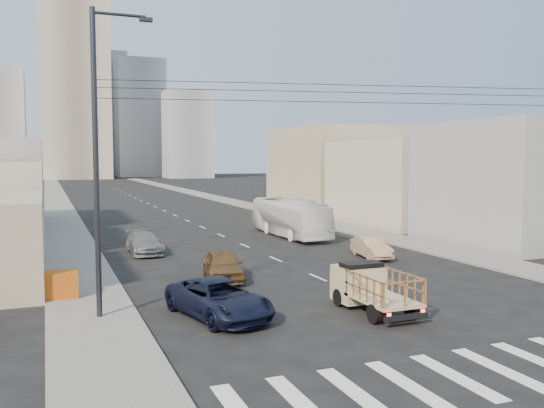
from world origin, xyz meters
TOP-DOWN VIEW (x-y plane):
  - ground at (0.00, 0.00)m, footprint 420.00×420.00m
  - sidewalk_left at (-11.75, 70.00)m, footprint 3.50×180.00m
  - sidewalk_right at (11.75, 70.00)m, footprint 3.50×180.00m
  - crosswalk at (0.02, -6.00)m, footprint 18.59×3.80m
  - lane_dashes at (0.00, 53.00)m, footprint 0.15×104.00m
  - flatbed_pickup at (-0.94, 1.09)m, footprint 1.95×4.41m
  - navy_pickup at (-7.06, 2.53)m, footprint 3.70×5.87m
  - city_bus at (5.01, 23.41)m, footprint 2.60×10.85m
  - sedan_brown at (-4.87, 9.28)m, footprint 2.53×4.77m
  - sedan_tan at (5.82, 12.18)m, footprint 2.04×4.21m
  - sedan_grey at (-7.33, 19.18)m, footprint 2.02×4.89m
  - streetlamp_left at (-11.39, 4.00)m, footprint 2.36×0.25m
  - overhead_wires at (0.00, 1.50)m, footprint 23.01×5.02m
  - crate_stack at (-13.00, 7.88)m, footprint 1.80×1.20m
  - bldg_right_near at (19.00, 14.00)m, footprint 10.00×12.00m
  - bldg_right_mid at (19.50, 28.00)m, footprint 11.00×14.00m
  - bldg_right_far at (20.00, 44.00)m, footprint 12.00×16.00m
  - high_rise_tower at (-4.00, 170.00)m, footprint 20.00×20.00m
  - midrise_ne at (18.00, 185.00)m, footprint 16.00×16.00m
  - midrise_back at (6.00, 200.00)m, footprint 18.00×18.00m
  - midrise_east at (30.00, 165.00)m, footprint 14.00×14.00m

SIDE VIEW (x-z plane):
  - ground at x=0.00m, z-range 0.00..0.00m
  - lane_dashes at x=0.00m, z-range 0.00..0.01m
  - crosswalk at x=0.02m, z-range 0.00..0.01m
  - sidewalk_left at x=-11.75m, z-range 0.00..0.12m
  - sidewalk_right at x=11.75m, z-range 0.00..0.12m
  - sedan_tan at x=5.82m, z-range 0.00..1.33m
  - crate_stack at x=-13.00m, z-range 0.12..1.26m
  - sedan_grey at x=-7.33m, z-range 0.00..1.41m
  - navy_pickup at x=-7.06m, z-range 0.00..1.51m
  - sedan_brown at x=-4.87m, z-range 0.00..1.55m
  - flatbed_pickup at x=-0.94m, z-range 0.14..2.04m
  - city_bus at x=5.01m, z-range 0.00..3.02m
  - bldg_right_mid at x=19.50m, z-range 0.00..8.00m
  - bldg_right_near at x=19.00m, z-range 0.00..9.00m
  - bldg_right_far at x=20.00m, z-range 0.00..10.00m
  - streetlamp_left at x=-11.39m, z-range 0.44..12.44m
  - overhead_wires at x=0.00m, z-range 8.60..9.33m
  - midrise_east at x=30.00m, z-range 0.00..28.00m
  - midrise_ne at x=18.00m, z-range 0.00..40.00m
  - midrise_back at x=6.00m, z-range 0.00..44.00m
  - high_rise_tower at x=-4.00m, z-range 0.00..60.00m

